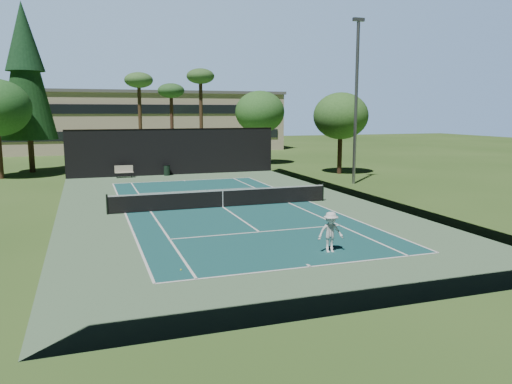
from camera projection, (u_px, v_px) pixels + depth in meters
ground at (223, 207)px, 28.79m from camera, size 160.00×160.00×0.00m
apron_slab at (223, 207)px, 28.79m from camera, size 18.00×32.00×0.01m
court_surface at (223, 207)px, 28.79m from camera, size 10.97×23.77×0.01m
court_lines at (223, 207)px, 28.79m from camera, size 11.07×23.87×0.01m
tennis_net at (223, 198)px, 28.70m from camera, size 12.90×0.10×1.10m
fence at (222, 173)px, 28.53m from camera, size 18.04×32.05×4.03m
player at (331, 232)px, 19.46m from camera, size 1.09×0.68×1.61m
tennis_ball_a at (181, 270)px, 17.29m from camera, size 0.06×0.06×0.06m
tennis_ball_b at (174, 204)px, 29.67m from camera, size 0.06×0.06×0.06m
tennis_ball_c at (219, 193)px, 33.59m from camera, size 0.07×0.07×0.07m
tennis_ball_d at (134, 197)px, 32.21m from camera, size 0.07×0.07×0.07m
park_bench at (124, 171)px, 41.65m from camera, size 1.50×0.45×1.02m
trash_bin at (167, 170)px, 43.03m from camera, size 0.56×0.56×0.95m
pine_tree at (25, 65)px, 43.97m from camera, size 4.80×4.80×15.00m
palm_a at (139, 84)px, 49.26m from camera, size 2.80×2.80×9.32m
palm_b at (171, 93)px, 52.38m from camera, size 2.80×2.80×8.42m
palm_c at (200, 80)px, 50.18m from camera, size 2.80×2.80×9.77m
decid_tree_a at (260, 112)px, 51.68m from camera, size 5.12×5.12×7.62m
decid_tree_b at (341, 116)px, 43.67m from camera, size 4.80×4.80×7.14m
campus_building at (138, 121)px, 71.06m from camera, size 40.50×12.50×8.30m
light_pole at (356, 98)px, 37.21m from camera, size 0.90×0.25×12.22m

